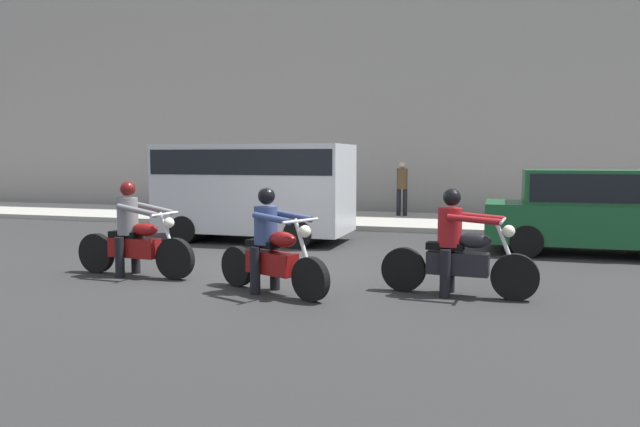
{
  "coord_description": "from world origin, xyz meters",
  "views": [
    {
      "loc": [
        3.83,
        -9.79,
        1.96
      ],
      "look_at": [
        0.99,
        -0.35,
        1.04
      ],
      "focal_mm": 33.57,
      "sensor_mm": 36.0,
      "label": 1
    }
  ],
  "objects_px": {
    "parked_sedan_forest_green": "(590,211)",
    "pedestrian_bystander": "(402,184)",
    "street_sign_post": "(340,172)",
    "motorcycle_with_rider_gray": "(134,238)",
    "motorcycle_with_rider_crimson": "(457,252)",
    "motorcycle_with_rider_denim_blue": "(271,250)",
    "parked_van_silver": "(254,186)"
  },
  "relations": [
    {
      "from": "motorcycle_with_rider_crimson",
      "to": "pedestrian_bystander",
      "type": "relative_size",
      "value": 1.3
    },
    {
      "from": "street_sign_post",
      "to": "motorcycle_with_rider_gray",
      "type": "bearing_deg",
      "value": -95.38
    },
    {
      "from": "motorcycle_with_rider_denim_blue",
      "to": "motorcycle_with_rider_crimson",
      "type": "relative_size",
      "value": 0.89
    },
    {
      "from": "street_sign_post",
      "to": "pedestrian_bystander",
      "type": "bearing_deg",
      "value": 12.12
    },
    {
      "from": "parked_van_silver",
      "to": "parked_sedan_forest_green",
      "type": "distance_m",
      "value": 7.31
    },
    {
      "from": "motorcycle_with_rider_gray",
      "to": "motorcycle_with_rider_crimson",
      "type": "bearing_deg",
      "value": 0.97
    },
    {
      "from": "motorcycle_with_rider_denim_blue",
      "to": "street_sign_post",
      "type": "height_order",
      "value": "street_sign_post"
    },
    {
      "from": "parked_sedan_forest_green",
      "to": "street_sign_post",
      "type": "relative_size",
      "value": 1.86
    },
    {
      "from": "pedestrian_bystander",
      "to": "motorcycle_with_rider_denim_blue",
      "type": "bearing_deg",
      "value": -90.97
    },
    {
      "from": "motorcycle_with_rider_denim_blue",
      "to": "parked_sedan_forest_green",
      "type": "distance_m",
      "value": 7.14
    },
    {
      "from": "motorcycle_with_rider_denim_blue",
      "to": "street_sign_post",
      "type": "bearing_deg",
      "value": 99.47
    },
    {
      "from": "motorcycle_with_rider_crimson",
      "to": "pedestrian_bystander",
      "type": "distance_m",
      "value": 10.44
    },
    {
      "from": "street_sign_post",
      "to": "motorcycle_with_rider_denim_blue",
      "type": "bearing_deg",
      "value": -80.53
    },
    {
      "from": "motorcycle_with_rider_gray",
      "to": "pedestrian_bystander",
      "type": "relative_size",
      "value": 1.33
    },
    {
      "from": "motorcycle_with_rider_denim_blue",
      "to": "motorcycle_with_rider_gray",
      "type": "height_order",
      "value": "motorcycle_with_rider_gray"
    },
    {
      "from": "parked_van_silver",
      "to": "street_sign_post",
      "type": "distance_m",
      "value": 5.37
    },
    {
      "from": "motorcycle_with_rider_gray",
      "to": "street_sign_post",
      "type": "xyz_separation_m",
      "value": [
        0.93,
        9.83,
        0.89
      ]
    },
    {
      "from": "parked_sedan_forest_green",
      "to": "motorcycle_with_rider_denim_blue",
      "type": "bearing_deg",
      "value": -133.38
    },
    {
      "from": "motorcycle_with_rider_crimson",
      "to": "motorcycle_with_rider_gray",
      "type": "bearing_deg",
      "value": -179.03
    },
    {
      "from": "motorcycle_with_rider_crimson",
      "to": "parked_sedan_forest_green",
      "type": "xyz_separation_m",
      "value": [
        2.32,
        4.56,
        0.25
      ]
    },
    {
      "from": "parked_sedan_forest_green",
      "to": "street_sign_post",
      "type": "bearing_deg",
      "value": 142.01
    },
    {
      "from": "motorcycle_with_rider_gray",
      "to": "motorcycle_with_rider_denim_blue",
      "type": "bearing_deg",
      "value": -11.46
    },
    {
      "from": "parked_van_silver",
      "to": "pedestrian_bystander",
      "type": "distance_m",
      "value": 6.29
    },
    {
      "from": "motorcycle_with_rider_crimson",
      "to": "street_sign_post",
      "type": "relative_size",
      "value": 0.97
    },
    {
      "from": "parked_sedan_forest_green",
      "to": "pedestrian_bystander",
      "type": "height_order",
      "value": "pedestrian_bystander"
    },
    {
      "from": "parked_van_silver",
      "to": "street_sign_post",
      "type": "height_order",
      "value": "street_sign_post"
    },
    {
      "from": "street_sign_post",
      "to": "pedestrian_bystander",
      "type": "relative_size",
      "value": 1.34
    },
    {
      "from": "motorcycle_with_rider_denim_blue",
      "to": "parked_van_silver",
      "type": "bearing_deg",
      "value": 115.45
    },
    {
      "from": "motorcycle_with_rider_denim_blue",
      "to": "motorcycle_with_rider_crimson",
      "type": "bearing_deg",
      "value": 13.65
    },
    {
      "from": "parked_sedan_forest_green",
      "to": "pedestrian_bystander",
      "type": "distance_m",
      "value": 7.32
    },
    {
      "from": "parked_van_silver",
      "to": "pedestrian_bystander",
      "type": "relative_size",
      "value": 2.63
    },
    {
      "from": "parked_van_silver",
      "to": "pedestrian_bystander",
      "type": "height_order",
      "value": "parked_van_silver"
    }
  ]
}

